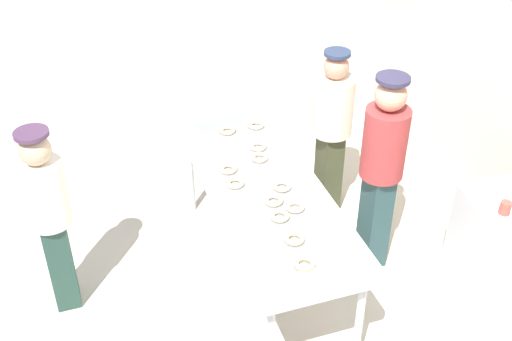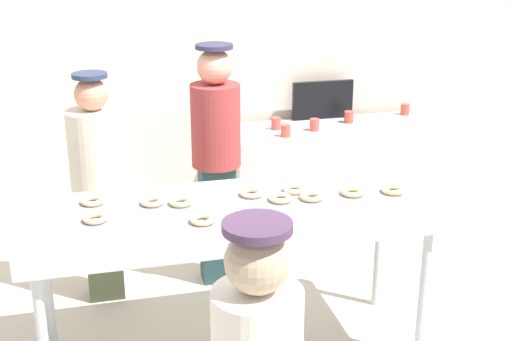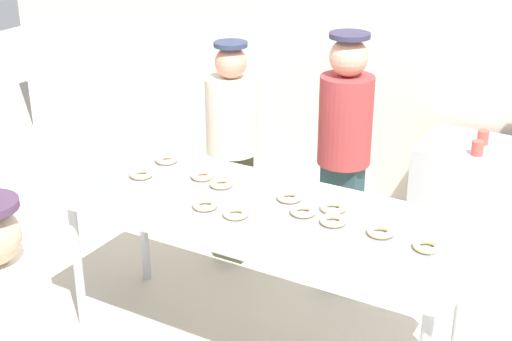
{
  "view_description": "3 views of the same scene",
  "coord_description": "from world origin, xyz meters",
  "px_view_note": "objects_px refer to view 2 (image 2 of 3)",
  "views": [
    {
      "loc": [
        3.68,
        -1.3,
        3.74
      ],
      "look_at": [
        0.13,
        -0.1,
        1.17
      ],
      "focal_mm": 45.18,
      "sensor_mm": 36.0,
      "label": 1
    },
    {
      "loc": [
        -0.76,
        -3.52,
        2.47
      ],
      "look_at": [
        0.14,
        0.0,
        1.16
      ],
      "focal_mm": 48.63,
      "sensor_mm": 36.0,
      "label": 2
    },
    {
      "loc": [
        1.77,
        -3.11,
        2.69
      ],
      "look_at": [
        0.07,
        -0.15,
        1.23
      ],
      "focal_mm": 51.68,
      "sensor_mm": 36.0,
      "label": 3
    }
  ],
  "objects_px": {
    "plain_donut_9": "(251,193)",
    "paper_cup_4": "(314,125)",
    "plain_donut_5": "(93,201)",
    "paper_cup_3": "(276,123)",
    "plain_donut_0": "(181,202)",
    "fryer_conveyor": "(232,216)",
    "plain_donut_10": "(311,196)",
    "prep_counter": "(331,174)",
    "paper_cup_0": "(349,117)",
    "plain_donut_7": "(95,218)",
    "menu_display": "(323,100)",
    "worker_assistant": "(98,174)",
    "plain_donut_4": "(294,189)",
    "paper_cup_1": "(405,109)",
    "plain_donut_11": "(393,190)",
    "paper_cup_2": "(286,131)",
    "plain_donut_3": "(280,198)",
    "worker_baker": "(216,151)",
    "plain_donut_6": "(352,192)",
    "plain_donut_8": "(238,216)",
    "plain_donut_1": "(152,202)",
    "plain_donut_2": "(202,220)"
  },
  "relations": [
    {
      "from": "plain_donut_7",
      "to": "paper_cup_3",
      "type": "xyz_separation_m",
      "value": [
        1.52,
        1.84,
        -0.09
      ]
    },
    {
      "from": "paper_cup_3",
      "to": "prep_counter",
      "type": "bearing_deg",
      "value": -4.37
    },
    {
      "from": "plain_donut_1",
      "to": "paper_cup_4",
      "type": "xyz_separation_m",
      "value": [
        1.5,
        1.57,
        -0.09
      ]
    },
    {
      "from": "plain_donut_11",
      "to": "plain_donut_7",
      "type": "bearing_deg",
      "value": 179.74
    },
    {
      "from": "plain_donut_9",
      "to": "plain_donut_1",
      "type": "bearing_deg",
      "value": 178.99
    },
    {
      "from": "plain_donut_7",
      "to": "plain_donut_0",
      "type": "bearing_deg",
      "value": 14.12
    },
    {
      "from": "plain_donut_9",
      "to": "paper_cup_4",
      "type": "xyz_separation_m",
      "value": [
        0.93,
        1.58,
        -0.09
      ]
    },
    {
      "from": "plain_donut_0",
      "to": "plain_donut_8",
      "type": "height_order",
      "value": "same"
    },
    {
      "from": "paper_cup_3",
      "to": "plain_donut_9",
      "type": "bearing_deg",
      "value": -110.37
    },
    {
      "from": "worker_assistant",
      "to": "plain_donut_9",
      "type": "bearing_deg",
      "value": 149.38
    },
    {
      "from": "plain_donut_1",
      "to": "plain_donut_2",
      "type": "bearing_deg",
      "value": -54.16
    },
    {
      "from": "fryer_conveyor",
      "to": "menu_display",
      "type": "relative_size",
      "value": 4.28
    },
    {
      "from": "plain_donut_8",
      "to": "plain_donut_7",
      "type": "bearing_deg",
      "value": 167.7
    },
    {
      "from": "worker_assistant",
      "to": "plain_donut_11",
      "type": "bearing_deg",
      "value": 162.64
    },
    {
      "from": "plain_donut_10",
      "to": "prep_counter",
      "type": "xyz_separation_m",
      "value": [
        0.79,
        1.79,
        -0.57
      ]
    },
    {
      "from": "plain_donut_6",
      "to": "plain_donut_8",
      "type": "xyz_separation_m",
      "value": [
        -0.72,
        -0.18,
        0.0
      ]
    },
    {
      "from": "plain_donut_3",
      "to": "plain_donut_7",
      "type": "bearing_deg",
      "value": -178.17
    },
    {
      "from": "plain_donut_7",
      "to": "paper_cup_1",
      "type": "height_order",
      "value": "plain_donut_7"
    },
    {
      "from": "plain_donut_8",
      "to": "menu_display",
      "type": "bearing_deg",
      "value": 60.5
    },
    {
      "from": "plain_donut_8",
      "to": "worker_baker",
      "type": "bearing_deg",
      "value": 84.68
    },
    {
      "from": "plain_donut_8",
      "to": "paper_cup_0",
      "type": "bearing_deg",
      "value": 54.88
    },
    {
      "from": "plain_donut_3",
      "to": "plain_donut_0",
      "type": "bearing_deg",
      "value": 171.2
    },
    {
      "from": "plain_donut_7",
      "to": "prep_counter",
      "type": "relative_size",
      "value": 0.08
    },
    {
      "from": "plain_donut_0",
      "to": "plain_donut_11",
      "type": "relative_size",
      "value": 1.0
    },
    {
      "from": "plain_donut_7",
      "to": "paper_cup_4",
      "type": "xyz_separation_m",
      "value": [
        1.82,
        1.73,
        -0.09
      ]
    },
    {
      "from": "plain_donut_0",
      "to": "fryer_conveyor",
      "type": "bearing_deg",
      "value": -14.31
    },
    {
      "from": "plain_donut_4",
      "to": "paper_cup_2",
      "type": "relative_size",
      "value": 1.35
    },
    {
      "from": "plain_donut_8",
      "to": "paper_cup_1",
      "type": "relative_size",
      "value": 1.35
    },
    {
      "from": "fryer_conveyor",
      "to": "plain_donut_6",
      "type": "bearing_deg",
      "value": -2.25
    },
    {
      "from": "plain_donut_2",
      "to": "plain_donut_9",
      "type": "distance_m",
      "value": 0.46
    },
    {
      "from": "plain_donut_5",
      "to": "paper_cup_4",
      "type": "bearing_deg",
      "value": 38.98
    },
    {
      "from": "plain_donut_7",
      "to": "paper_cup_2",
      "type": "bearing_deg",
      "value": 46.56
    },
    {
      "from": "plain_donut_4",
      "to": "plain_donut_9",
      "type": "height_order",
      "value": "same"
    },
    {
      "from": "worker_baker",
      "to": "worker_assistant",
      "type": "distance_m",
      "value": 0.81
    },
    {
      "from": "plain_donut_5",
      "to": "plain_donut_1",
      "type": "bearing_deg",
      "value": -16.01
    },
    {
      "from": "worker_assistant",
      "to": "prep_counter",
      "type": "relative_size",
      "value": 0.9
    },
    {
      "from": "plain_donut_9",
      "to": "paper_cup_0",
      "type": "xyz_separation_m",
      "value": [
        1.29,
        1.74,
        -0.09
      ]
    },
    {
      "from": "paper_cup_0",
      "to": "menu_display",
      "type": "bearing_deg",
      "value": 133.55
    },
    {
      "from": "plain_donut_1",
      "to": "paper_cup_2",
      "type": "xyz_separation_m",
      "value": [
        1.22,
        1.46,
        -0.09
      ]
    },
    {
      "from": "plain_donut_0",
      "to": "menu_display",
      "type": "height_order",
      "value": "menu_display"
    },
    {
      "from": "plain_donut_4",
      "to": "paper_cup_1",
      "type": "bearing_deg",
      "value": 49.04
    },
    {
      "from": "plain_donut_8",
      "to": "paper_cup_0",
      "type": "distance_m",
      "value": 2.5
    },
    {
      "from": "menu_display",
      "to": "paper_cup_1",
      "type": "bearing_deg",
      "value": -4.51
    },
    {
      "from": "plain_donut_7",
      "to": "worker_baker",
      "type": "xyz_separation_m",
      "value": [
        0.85,
        0.99,
        -0.0
      ]
    },
    {
      "from": "plain_donut_2",
      "to": "worker_baker",
      "type": "relative_size",
      "value": 0.08
    },
    {
      "from": "plain_donut_9",
      "to": "paper_cup_4",
      "type": "relative_size",
      "value": 1.35
    },
    {
      "from": "plain_donut_4",
      "to": "paper_cup_3",
      "type": "height_order",
      "value": "plain_donut_4"
    },
    {
      "from": "plain_donut_10",
      "to": "paper_cup_4",
      "type": "xyz_separation_m",
      "value": [
        0.61,
        1.72,
        -0.09
      ]
    },
    {
      "from": "plain_donut_3",
      "to": "plain_donut_6",
      "type": "bearing_deg",
      "value": -1.72
    },
    {
      "from": "plain_donut_1",
      "to": "paper_cup_0",
      "type": "bearing_deg",
      "value": 42.81
    }
  ]
}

